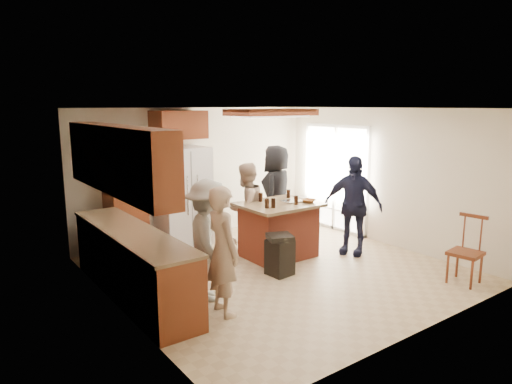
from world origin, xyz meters
TOP-DOWN VIEW (x-y plane):
  - room_shell at (4.37, 1.64)m, footprint 8.00×5.20m
  - person_front_left at (-1.49, -0.77)m, footprint 0.48×0.62m
  - person_behind_left at (0.14, 1.08)m, footprint 0.87×0.68m
  - person_behind_right at (1.08, 1.41)m, footprint 1.05×0.98m
  - person_side_right at (1.55, -0.11)m, footprint 0.90×1.13m
  - person_counter at (-1.42, -0.29)m, footprint 0.82×1.15m
  - left_cabinetry at (-2.24, 0.40)m, footprint 0.64×3.00m
  - back_wall_units at (-1.33, 2.20)m, footprint 1.80×0.60m
  - refrigerator at (-0.55, 2.12)m, footprint 0.90×0.76m
  - kitchen_island at (0.42, 0.51)m, footprint 1.28×1.03m
  - island_items at (0.59, 0.41)m, footprint 1.00×0.71m
  - trash_bin at (-0.10, -0.17)m, footprint 0.47×0.47m
  - spindle_chair at (1.86, -2.00)m, footprint 0.48×0.48m

SIDE VIEW (x-z plane):
  - trash_bin at x=-0.10m, z-range 0.00..0.63m
  - spindle_chair at x=1.86m, z-range -0.04..0.95m
  - kitchen_island at x=0.42m, z-range 0.01..0.94m
  - person_behind_left at x=0.14m, z-range 0.00..1.57m
  - person_front_left at x=-1.49m, z-range 0.00..1.61m
  - person_counter at x=-1.42m, z-range 0.00..1.62m
  - person_side_right at x=1.55m, z-range 0.00..1.71m
  - room_shell at x=4.37m, z-range -1.63..3.37m
  - refrigerator at x=-0.55m, z-range 0.00..1.80m
  - person_behind_right at x=1.08m, z-range 0.00..1.80m
  - left_cabinetry at x=-2.24m, z-range -0.19..2.11m
  - island_items at x=0.59m, z-range 0.90..1.05m
  - back_wall_units at x=-1.33m, z-range 0.15..2.60m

